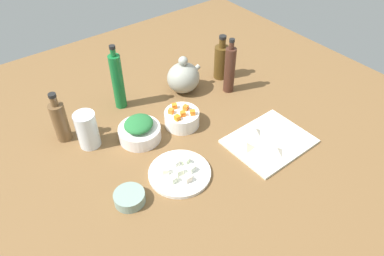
# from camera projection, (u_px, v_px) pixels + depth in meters

# --- Properties ---
(tabletop) EXTENTS (1.90, 1.90, 0.03)m
(tabletop) POSITION_uv_depth(u_px,v_px,m) (192.00, 141.00, 1.32)
(tabletop) COLOR brown
(tabletop) RESTS_ON ground
(cutting_board) EXTENTS (0.29, 0.23, 0.01)m
(cutting_board) POSITION_uv_depth(u_px,v_px,m) (269.00, 141.00, 1.29)
(cutting_board) COLOR silver
(cutting_board) RESTS_ON tabletop
(plate_tofu) EXTENTS (0.21, 0.21, 0.01)m
(plate_tofu) POSITION_uv_depth(u_px,v_px,m) (180.00, 173.00, 1.18)
(plate_tofu) COLOR white
(plate_tofu) RESTS_ON tabletop
(bowl_greens) EXTENTS (0.15, 0.15, 0.05)m
(bowl_greens) POSITION_uv_depth(u_px,v_px,m) (140.00, 133.00, 1.30)
(bowl_greens) COLOR white
(bowl_greens) RESTS_ON tabletop
(bowl_carrots) EXTENTS (0.13, 0.13, 0.06)m
(bowl_carrots) POSITION_uv_depth(u_px,v_px,m) (182.00, 118.00, 1.35)
(bowl_carrots) COLOR white
(bowl_carrots) RESTS_ON tabletop
(bowl_small_side) EXTENTS (0.10, 0.10, 0.03)m
(bowl_small_side) POSITION_uv_depth(u_px,v_px,m) (130.00, 198.00, 1.09)
(bowl_small_side) COLOR gray
(bowl_small_side) RESTS_ON tabletop
(teapot) EXTENTS (0.16, 0.13, 0.16)m
(teapot) POSITION_uv_depth(u_px,v_px,m) (183.00, 77.00, 1.49)
(teapot) COLOR #9C9D90
(teapot) RESTS_ON tabletop
(bottle_0) EXTENTS (0.04, 0.04, 0.24)m
(bottle_0) POSITION_uv_depth(u_px,v_px,m) (230.00, 69.00, 1.47)
(bottle_0) COLOR #45261B
(bottle_0) RESTS_ON tabletop
(bottle_1) EXTENTS (0.05, 0.05, 0.20)m
(bottle_1) POSITION_uv_depth(u_px,v_px,m) (60.00, 121.00, 1.26)
(bottle_1) COLOR brown
(bottle_1) RESTS_ON tabletop
(bottle_2) EXTENTS (0.06, 0.06, 0.20)m
(bottle_2) POSITION_uv_depth(u_px,v_px,m) (221.00, 61.00, 1.56)
(bottle_2) COLOR #4F3714
(bottle_2) RESTS_ON tabletop
(bottle_3) EXTENTS (0.05, 0.05, 0.27)m
(bottle_3) POSITION_uv_depth(u_px,v_px,m) (118.00, 81.00, 1.38)
(bottle_3) COLOR #156A30
(bottle_3) RESTS_ON tabletop
(drinking_glass_0) EXTENTS (0.07, 0.07, 0.14)m
(drinking_glass_0) POSITION_uv_depth(u_px,v_px,m) (87.00, 130.00, 1.24)
(drinking_glass_0) COLOR white
(drinking_glass_0) RESTS_ON tabletop
(carrot_cube_0) EXTENTS (0.02, 0.02, 0.02)m
(carrot_cube_0) POSITION_uv_depth(u_px,v_px,m) (177.00, 118.00, 1.29)
(carrot_cube_0) COLOR orange
(carrot_cube_0) RESTS_ON bowl_carrots
(carrot_cube_1) EXTENTS (0.02, 0.02, 0.02)m
(carrot_cube_1) POSITION_uv_depth(u_px,v_px,m) (183.00, 114.00, 1.31)
(carrot_cube_1) COLOR orange
(carrot_cube_1) RESTS_ON bowl_carrots
(carrot_cube_2) EXTENTS (0.02, 0.02, 0.02)m
(carrot_cube_2) POSITION_uv_depth(u_px,v_px,m) (171.00, 111.00, 1.32)
(carrot_cube_2) COLOR orange
(carrot_cube_2) RESTS_ON bowl_carrots
(carrot_cube_3) EXTENTS (0.02, 0.02, 0.02)m
(carrot_cube_3) POSITION_uv_depth(u_px,v_px,m) (186.00, 108.00, 1.34)
(carrot_cube_3) COLOR orange
(carrot_cube_3) RESTS_ON bowl_carrots
(carrot_cube_4) EXTENTS (0.02, 0.02, 0.02)m
(carrot_cube_4) POSITION_uv_depth(u_px,v_px,m) (193.00, 112.00, 1.32)
(carrot_cube_4) COLOR orange
(carrot_cube_4) RESTS_ON bowl_carrots
(carrot_cube_5) EXTENTS (0.02, 0.02, 0.02)m
(carrot_cube_5) POSITION_uv_depth(u_px,v_px,m) (174.00, 106.00, 1.34)
(carrot_cube_5) COLOR orange
(carrot_cube_5) RESTS_ON bowl_carrots
(chopped_greens_mound) EXTENTS (0.15, 0.14, 0.04)m
(chopped_greens_mound) POSITION_uv_depth(u_px,v_px,m) (139.00, 124.00, 1.27)
(chopped_greens_mound) COLOR #266E35
(chopped_greens_mound) RESTS_ON bowl_greens
(tofu_cube_0) EXTENTS (0.03, 0.03, 0.02)m
(tofu_cube_0) POSITION_uv_depth(u_px,v_px,m) (180.00, 171.00, 1.16)
(tofu_cube_0) COLOR silver
(tofu_cube_0) RESTS_ON plate_tofu
(tofu_cube_1) EXTENTS (0.03, 0.03, 0.02)m
(tofu_cube_1) POSITION_uv_depth(u_px,v_px,m) (165.00, 171.00, 1.16)
(tofu_cube_1) COLOR #F3EDCC
(tofu_cube_1) RESTS_ON plate_tofu
(tofu_cube_2) EXTENTS (0.03, 0.03, 0.02)m
(tofu_cube_2) POSITION_uv_depth(u_px,v_px,m) (175.00, 163.00, 1.19)
(tofu_cube_2) COLOR silver
(tofu_cube_2) RESTS_ON plate_tofu
(tofu_cube_3) EXTENTS (0.03, 0.03, 0.02)m
(tofu_cube_3) POSITION_uv_depth(u_px,v_px,m) (186.00, 161.00, 1.20)
(tofu_cube_3) COLOR #E6F4CA
(tofu_cube_3) RESTS_ON plate_tofu
(tofu_cube_4) EXTENTS (0.02, 0.02, 0.02)m
(tofu_cube_4) POSITION_uv_depth(u_px,v_px,m) (188.00, 178.00, 1.14)
(tofu_cube_4) COLOR #F5E6CB
(tofu_cube_4) RESTS_ON plate_tofu
(tofu_cube_5) EXTENTS (0.03, 0.03, 0.02)m
(tofu_cube_5) POSITION_uv_depth(u_px,v_px,m) (191.00, 168.00, 1.17)
(tofu_cube_5) COLOR white
(tofu_cube_5) RESTS_ON plate_tofu
(tofu_cube_6) EXTENTS (0.02, 0.02, 0.02)m
(tofu_cube_6) POSITION_uv_depth(u_px,v_px,m) (173.00, 179.00, 1.14)
(tofu_cube_6) COLOR white
(tofu_cube_6) RESTS_ON plate_tofu
(dumpling_0) EXTENTS (0.05, 0.06, 0.02)m
(dumpling_0) POSITION_uv_depth(u_px,v_px,m) (276.00, 150.00, 1.24)
(dumpling_0) COLOR beige
(dumpling_0) RESTS_ON cutting_board
(dumpling_1) EXTENTS (0.07, 0.07, 0.03)m
(dumpling_1) POSITION_uv_depth(u_px,v_px,m) (246.00, 145.00, 1.25)
(dumpling_1) COLOR beige
(dumpling_1) RESTS_ON cutting_board
(dumpling_2) EXTENTS (0.04, 0.04, 0.02)m
(dumpling_2) POSITION_uv_depth(u_px,v_px,m) (255.00, 131.00, 1.31)
(dumpling_2) COLOR beige
(dumpling_2) RESTS_ON cutting_board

